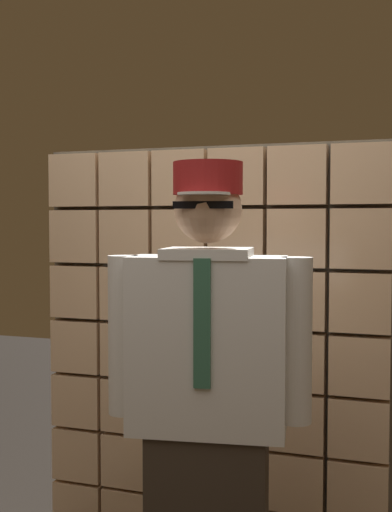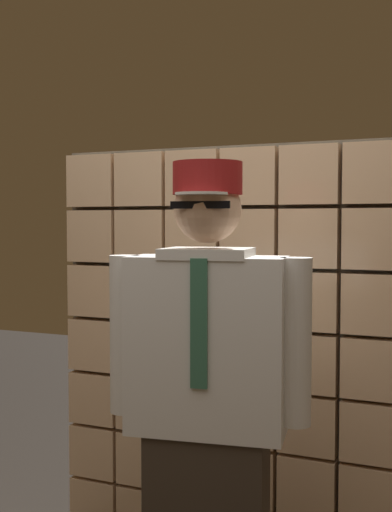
% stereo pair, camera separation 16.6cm
% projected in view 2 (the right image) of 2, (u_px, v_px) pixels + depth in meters
% --- Properties ---
extents(glass_block_wall, '(1.68, 0.10, 1.95)m').
position_uv_depth(glass_block_wall, '(222.00, 355.00, 3.02)').
color(glass_block_wall, '#E0B78C').
rests_on(glass_block_wall, ground).
extents(standing_person, '(0.71, 0.34, 1.78)m').
position_uv_depth(standing_person, '(207.00, 411.00, 2.22)').
color(standing_person, '#382D23').
rests_on(standing_person, ground).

